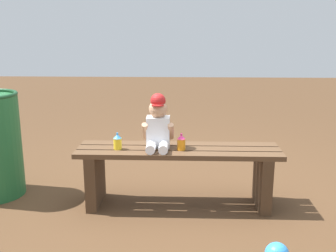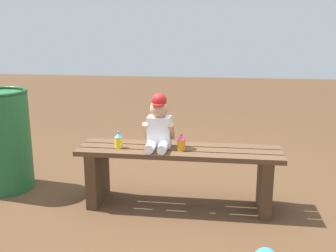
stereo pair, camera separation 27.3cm
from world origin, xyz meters
The scene contains 5 objects.
ground_plane centered at (0.00, 0.00, 0.00)m, with size 16.00×16.00×0.00m, color #4C331E.
park_bench centered at (0.00, 0.00, 0.30)m, with size 1.50×0.37×0.45m.
child_figure centered at (-0.15, 0.01, 0.63)m, with size 0.23×0.27×0.40m.
sippy_cup_left centered at (-0.44, -0.04, 0.51)m, with size 0.06×0.06×0.12m.
sippy_cup_right centered at (0.02, -0.04, 0.51)m, with size 0.06×0.06×0.12m.
Camera 1 is at (0.03, -2.83, 1.32)m, focal length 42.80 mm.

